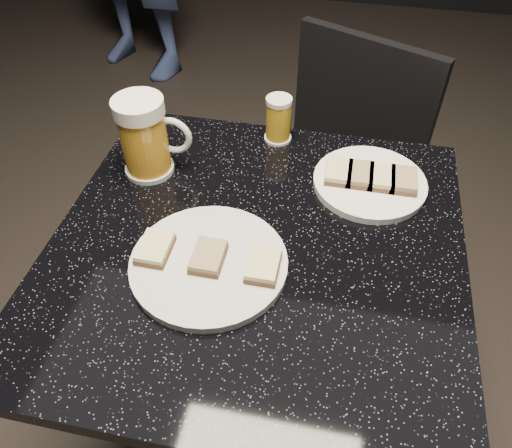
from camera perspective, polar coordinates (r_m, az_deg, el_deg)
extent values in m
plane|color=black|center=(1.49, 0.00, -22.04)|extent=(6.00, 6.00, 0.00)
cylinder|color=silver|center=(0.82, -5.41, -4.50)|extent=(0.26, 0.26, 0.01)
cylinder|color=white|center=(0.98, 12.85, 4.63)|extent=(0.21, 0.21, 0.01)
cylinder|color=black|center=(1.48, 0.00, -21.85)|extent=(0.44, 0.44, 0.03)
cylinder|color=black|center=(1.16, 0.00, -14.99)|extent=(0.10, 0.10, 0.69)
cube|color=black|center=(0.86, 0.00, -3.03)|extent=(0.70, 0.70, 0.03)
cylinder|color=silver|center=(1.01, -12.04, 6.28)|extent=(0.10, 0.10, 0.01)
cylinder|color=gold|center=(0.97, -12.62, 9.24)|extent=(0.09, 0.09, 0.12)
cylinder|color=white|center=(0.93, -13.34, 12.89)|extent=(0.09, 0.09, 0.03)
torus|color=white|center=(0.97, -9.57, 9.92)|extent=(0.08, 0.01, 0.08)
cylinder|color=silver|center=(1.08, 2.50, 9.83)|extent=(0.06, 0.06, 0.01)
cylinder|color=gold|center=(1.05, 2.57, 11.78)|extent=(0.05, 0.05, 0.08)
cylinder|color=white|center=(1.03, 2.66, 13.91)|extent=(0.05, 0.05, 0.01)
cube|color=black|center=(1.36, 7.20, 1.79)|extent=(0.50, 0.50, 0.04)
cylinder|color=black|center=(1.50, -2.12, -5.69)|extent=(0.03, 0.03, 0.43)
cylinder|color=black|center=(1.40, 8.65, -11.66)|extent=(0.03, 0.03, 0.43)
cylinder|color=black|center=(1.68, 4.57, 1.31)|extent=(0.03, 0.03, 0.43)
cylinder|color=black|center=(1.59, 14.39, -3.47)|extent=(0.03, 0.03, 0.43)
cube|color=black|center=(1.35, 11.95, 12.76)|extent=(0.36, 0.18, 0.38)
cube|color=#4C3521|center=(0.83, -11.45, -2.94)|extent=(0.05, 0.07, 0.01)
cube|color=#D1D184|center=(0.82, -11.54, -2.50)|extent=(0.05, 0.07, 0.01)
cube|color=#4C3521|center=(0.81, -5.47, -3.96)|extent=(0.05, 0.07, 0.01)
cube|color=#8C7251|center=(0.80, -5.51, -3.51)|extent=(0.05, 0.07, 0.01)
cube|color=#4C3521|center=(0.79, 0.83, -4.98)|extent=(0.05, 0.07, 0.01)
cube|color=#D1D184|center=(0.78, 0.84, -4.54)|extent=(0.05, 0.07, 0.01)
cube|color=#4C3521|center=(0.97, 9.43, 5.70)|extent=(0.05, 0.07, 0.01)
cube|color=#D1D184|center=(0.96, 9.50, 6.13)|extent=(0.05, 0.07, 0.01)
cube|color=#4C3521|center=(0.97, 11.79, 5.35)|extent=(0.05, 0.07, 0.01)
cube|color=#8C7251|center=(0.96, 11.87, 5.78)|extent=(0.05, 0.07, 0.01)
cube|color=#4C3521|center=(0.97, 14.13, 4.99)|extent=(0.05, 0.07, 0.01)
cube|color=#D1D184|center=(0.97, 14.23, 5.41)|extent=(0.05, 0.07, 0.01)
cube|color=#4C3521|center=(0.98, 16.45, 4.62)|extent=(0.05, 0.07, 0.01)
cube|color=#8C7251|center=(0.97, 16.56, 5.05)|extent=(0.05, 0.07, 0.01)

